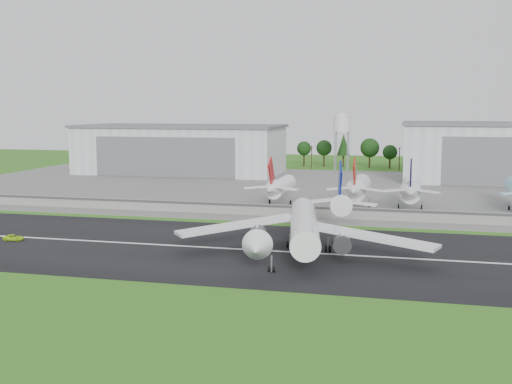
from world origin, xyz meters
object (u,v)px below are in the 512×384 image
(main_airliner, at_px, (303,231))
(parked_jet_navy, at_px, (411,189))
(ground_vehicle, at_px, (14,238))
(parked_jet_red_a, at_px, (279,187))
(parked_jet_red_b, at_px, (358,188))

(main_airliner, bearing_deg, parked_jet_navy, -118.47)
(ground_vehicle, relative_size, parked_jet_red_a, 0.16)
(ground_vehicle, distance_m, parked_jet_navy, 115.18)
(main_airliner, xyz_separation_m, parked_jet_red_b, (5.75, 67.02, 1.52))
(parked_jet_red_b, bearing_deg, parked_jet_red_a, -179.87)
(parked_jet_red_a, relative_size, parked_jet_navy, 1.00)
(parked_jet_navy, bearing_deg, ground_vehicle, -142.28)
(ground_vehicle, height_order, parked_jet_red_a, parked_jet_red_a)
(parked_jet_red_a, bearing_deg, ground_vehicle, -125.21)
(parked_jet_red_b, height_order, parked_jet_navy, parked_jet_red_b)
(ground_vehicle, bearing_deg, parked_jet_navy, -58.06)
(ground_vehicle, distance_m, parked_jet_red_a, 86.22)
(main_airliner, height_order, parked_jet_navy, main_airliner)
(main_airliner, bearing_deg, parked_jet_red_b, -105.29)
(parked_jet_red_b, bearing_deg, main_airliner, -94.91)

